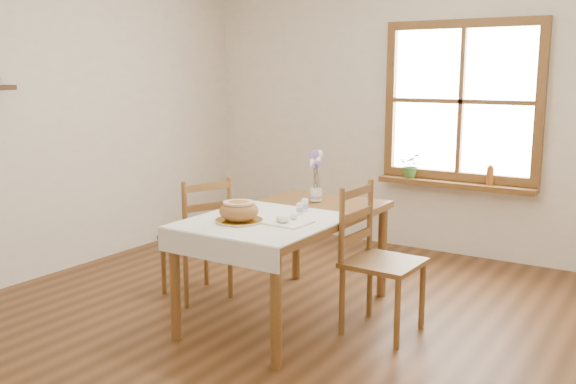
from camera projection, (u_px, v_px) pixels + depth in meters
name	position (u px, v px, depth m)	size (l,w,h in m)	color
ground	(264.00, 329.00, 4.35)	(5.00, 5.00, 0.00)	brown
room_walls	(262.00, 74.00, 4.03)	(4.60, 5.10, 2.65)	white
window	(462.00, 101.00, 5.86)	(1.46, 0.08, 1.46)	brown
window_sill	(455.00, 184.00, 5.94)	(1.46, 0.20, 0.05)	brown
dining_table	(288.00, 225.00, 4.47)	(0.90, 1.60, 0.75)	brown
table_linen	(263.00, 221.00, 4.20)	(0.91, 0.99, 0.01)	white
chair_left	(196.00, 237.00, 4.91)	(0.44, 0.46, 0.95)	brown
chair_right	(384.00, 261.00, 4.22)	(0.46, 0.48, 0.99)	brown
bread_plate	(239.00, 221.00, 4.15)	(0.30, 0.30, 0.02)	silver
bread_loaf	(239.00, 209.00, 4.14)	(0.26, 0.26, 0.14)	#A5703A
egg_napkin	(287.00, 222.00, 4.12)	(0.29, 0.24, 0.01)	white
eggs	(287.00, 218.00, 4.11)	(0.22, 0.20, 0.05)	white
salt_shaker	(300.00, 208.00, 4.35)	(0.05, 0.05, 0.09)	silver
pepper_shaker	(305.00, 205.00, 4.45)	(0.05, 0.05, 0.10)	silver
flower_vase	(316.00, 196.00, 4.83)	(0.09, 0.09, 0.09)	silver
lavender_bouquet	(316.00, 171.00, 4.80)	(0.15, 0.15, 0.28)	#7C5FA9
potted_plant	(411.00, 168.00, 6.15)	(0.22, 0.24, 0.19)	#417830
amber_bottle	(490.00, 175.00, 5.75)	(0.06, 0.06, 0.18)	#9E541D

